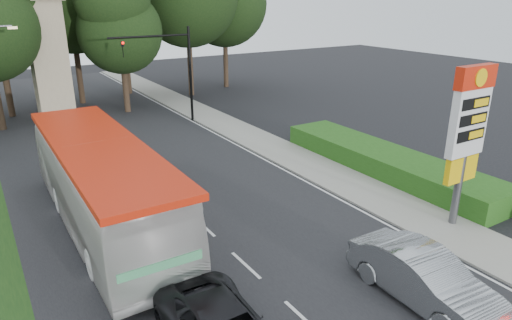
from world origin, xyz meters
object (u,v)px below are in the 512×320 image
gas_station_pylon (468,126)px  traffic_signal_mast (173,62)px  transit_bus (103,187)px  monument (48,54)px  sedan_silver (424,277)px

gas_station_pylon → traffic_signal_mast: size_ratio=0.95×
gas_station_pylon → transit_bus: bearing=148.7°
monument → sedan_silver: (5.81, -30.74, -4.24)m
gas_station_pylon → sedan_silver: (-5.39, -2.73, -3.58)m
gas_station_pylon → monument: (-11.20, 28.01, 0.66)m
gas_station_pylon → sedan_silver: 7.02m
gas_station_pylon → transit_bus: size_ratio=0.51×
transit_bus → traffic_signal_mast: bearing=57.1°
gas_station_pylon → monument: monument is taller
transit_bus → sedan_silver: transit_bus is taller
gas_station_pylon → traffic_signal_mast: bearing=99.1°
monument → gas_station_pylon: bearing=-68.2°
gas_station_pylon → traffic_signal_mast: 22.29m
monument → sedan_silver: bearing=-79.3°
traffic_signal_mast → transit_bus: bearing=-122.7°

